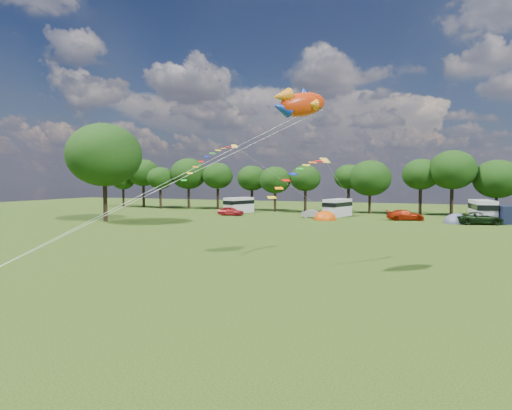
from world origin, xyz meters
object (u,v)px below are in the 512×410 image
at_px(campervan_c, 337,207).
at_px(campervan_d, 483,210).
at_px(tent_orange, 325,220).
at_px(car_a, 231,211).
at_px(car_c, 405,215).
at_px(car_d, 479,218).
at_px(fish_kite, 299,104).
at_px(tent_greyblue, 457,223).
at_px(car_b, 314,214).
at_px(big_tree, 104,155).
at_px(campervan_b, 239,205).

bearing_deg(campervan_c, campervan_d, -76.13).
bearing_deg(tent_orange, car_a, 173.63).
bearing_deg(car_c, tent_orange, 93.01).
xyz_separation_m(car_d, fish_kite, (-13.87, -34.91, 9.61)).
bearing_deg(campervan_d, campervan_c, 80.59).
relative_size(car_c, tent_greyblue, 1.28).
distance_m(car_b, campervan_d, 22.80).
xyz_separation_m(car_d, campervan_d, (0.82, 4.11, 0.79)).
relative_size(big_tree, car_a, 3.14).
bearing_deg(car_d, car_c, 60.57).
bearing_deg(tent_greyblue, fish_kite, -107.78).
xyz_separation_m(car_b, tent_greyblue, (19.21, -0.59, -0.59)).
height_order(campervan_c, tent_orange, campervan_c).
distance_m(campervan_c, tent_greyblue, 17.29).
relative_size(big_tree, campervan_d, 2.15).
xyz_separation_m(campervan_c, fish_kite, (5.21, -40.17, 8.94)).
bearing_deg(car_c, campervan_b, 67.35).
relative_size(car_b, car_c, 0.71).
distance_m(big_tree, tent_orange, 31.67).
bearing_deg(tent_orange, car_c, 18.11).
bearing_deg(tent_orange, car_d, 3.52).
height_order(campervan_b, tent_orange, campervan_b).
distance_m(campervan_d, tent_orange, 21.15).
height_order(big_tree, car_d, big_tree).
height_order(car_d, campervan_b, campervan_b).
xyz_separation_m(car_a, car_c, (26.13, 1.73, 0.03)).
relative_size(campervan_d, fish_kite, 1.54).
xyz_separation_m(big_tree, car_a, (11.73, 15.12, -8.31)).
relative_size(car_a, car_c, 0.87).
xyz_separation_m(campervan_b, fish_kite, (22.22, -40.75, 8.96)).
distance_m(car_d, tent_greyblue, 2.68).
height_order(big_tree, campervan_c, big_tree).
distance_m(tent_orange, fish_kite, 35.72).
distance_m(campervan_b, campervan_d, 36.94).
height_order(big_tree, car_c, big_tree).
height_order(car_c, campervan_b, campervan_b).
distance_m(big_tree, campervan_b, 24.31).
bearing_deg(tent_greyblue, tent_orange, -174.55).
bearing_deg(car_d, tent_greyblue, 65.25).
bearing_deg(car_d, big_tree, 91.94).
relative_size(big_tree, campervan_b, 2.27).
relative_size(car_c, campervan_b, 0.83).
height_order(tent_greyblue, fish_kite, fish_kite).
bearing_deg(car_a, big_tree, 141.17).
bearing_deg(campervan_d, tent_orange, 98.51).
relative_size(car_c, campervan_c, 0.82).
distance_m(car_c, campervan_b, 27.33).
xyz_separation_m(car_a, campervan_d, (35.95, 3.58, 0.86)).
distance_m(campervan_b, fish_kite, 47.28).
bearing_deg(car_a, car_b, -88.98).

